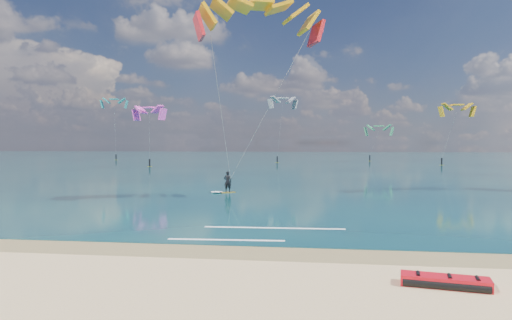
{
  "coord_description": "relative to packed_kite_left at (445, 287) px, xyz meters",
  "views": [
    {
      "loc": [
        2.47,
        -14.71,
        4.34
      ],
      "look_at": [
        -0.49,
        8.0,
        3.48
      ],
      "focal_mm": 32.0,
      "sensor_mm": 36.0,
      "label": 1
    }
  ],
  "objects": [
    {
      "name": "distant_kites",
      "position": [
        -15.83,
        80.08,
        6.08
      ],
      "size": [
        80.25,
        34.28,
        14.89
      ],
      "color": "#389A60",
      "rests_on": "ground"
    },
    {
      "name": "kitesurfer_main",
      "position": [
        -9.53,
        21.29,
        8.29
      ],
      "size": [
        11.66,
        9.2,
        16.18
      ],
      "rotation": [
        0.0,
        0.0,
        0.7
      ],
      "color": "yellow",
      "rests_on": "sea"
    },
    {
      "name": "packed_kite_left",
      "position": [
        0.0,
        0.0,
        0.0
      ],
      "size": [
        2.9,
        1.54,
        0.38
      ],
      "primitive_type": null,
      "rotation": [
        0.0,
        0.0,
        -0.18
      ],
      "color": "red",
      "rests_on": "ground"
    },
    {
      "name": "shoreline_foam",
      "position": [
        -6.73,
        7.29,
        0.04
      ],
      "size": [
        8.05,
        3.61,
        0.01
      ],
      "color": "white",
      "rests_on": "ground"
    },
    {
      "name": "ground",
      "position": [
        -6.37,
        40.5,
        0.0
      ],
      "size": [
        320.0,
        320.0,
        0.0
      ],
      "primitive_type": "plane",
      "color": "tan",
      "rests_on": "ground"
    },
    {
      "name": "wet_sand_strip",
      "position": [
        -6.37,
        3.5,
        0.0
      ],
      "size": [
        320.0,
        2.4,
        0.01
      ],
      "primitive_type": "cube",
      "color": "olive",
      "rests_on": "ground"
    },
    {
      "name": "sea",
      "position": [
        -6.37,
        104.5,
        0.02
      ],
      "size": [
        320.0,
        200.0,
        0.04
      ],
      "primitive_type": "cube",
      "color": "#0A2A37",
      "rests_on": "ground"
    }
  ]
}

